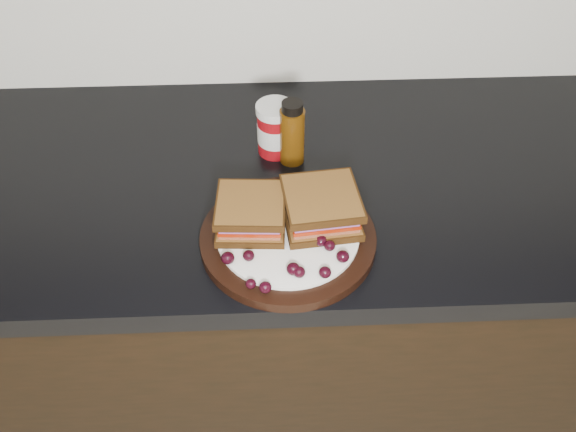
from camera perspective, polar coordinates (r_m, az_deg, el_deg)
name	(u,v)px	position (r m, az deg, el deg)	size (l,w,h in m)	color
base_cabinets	(162,334)	(1.52, -11.13, -10.23)	(3.96, 0.58, 0.86)	black
countertop	(127,188)	(1.19, -14.10, 2.40)	(3.98, 0.60, 0.04)	black
plate	(288,239)	(1.02, 0.00, -2.03)	(0.28, 0.28, 0.02)	black
sandwich_left	(251,213)	(1.01, -3.32, 0.25)	(0.11, 0.11, 0.05)	brown
sandwich_right	(321,207)	(1.01, 2.98, 0.76)	(0.12, 0.12, 0.05)	brown
grape_0	(228,258)	(0.97, -5.38, -3.74)	(0.02, 0.02, 0.02)	black
grape_1	(249,256)	(0.97, -3.52, -3.54)	(0.02, 0.02, 0.02)	black
grape_2	(251,284)	(0.93, -3.32, -6.03)	(0.02, 0.02, 0.01)	black
grape_3	(265,287)	(0.93, -2.03, -6.35)	(0.02, 0.02, 0.02)	black
grape_4	(293,269)	(0.95, 0.47, -4.72)	(0.02, 0.02, 0.02)	black
grape_5	(299,272)	(0.94, 1.01, -5.01)	(0.02, 0.02, 0.02)	black
grape_6	(325,272)	(0.95, 3.31, -5.02)	(0.02, 0.02, 0.02)	black
grape_7	(343,257)	(0.97, 4.89, -3.61)	(0.02, 0.02, 0.02)	black
grape_8	(330,246)	(0.98, 3.72, -2.65)	(0.02, 0.02, 0.02)	black
grape_9	(321,241)	(0.99, 2.98, -2.22)	(0.02, 0.02, 0.02)	black
grape_10	(338,219)	(1.02, 4.44, -0.24)	(0.02, 0.02, 0.02)	black
grape_11	(329,219)	(1.02, 3.70, -0.30)	(0.02, 0.02, 0.02)	black
grape_12	(325,206)	(1.04, 3.30, 0.88)	(0.02, 0.02, 0.02)	black
grape_13	(247,205)	(1.05, -3.69, 1.00)	(0.02, 0.02, 0.02)	black
grape_14	(234,223)	(1.02, -4.79, -0.59)	(0.02, 0.02, 0.01)	black
grape_15	(246,233)	(1.00, -3.75, -1.52)	(0.02, 0.02, 0.02)	black
grape_16	(247,207)	(1.04, -3.65, 0.78)	(0.02, 0.02, 0.02)	black
grape_17	(251,214)	(1.03, -3.30, 0.22)	(0.02, 0.02, 0.02)	black
grape_18	(233,226)	(1.01, -4.90, -0.91)	(0.02, 0.02, 0.02)	black
condiment_jar	(275,129)	(1.17, -1.14, 7.76)	(0.07, 0.07, 0.10)	maroon
oil_bottle	(292,132)	(1.14, 0.38, 7.45)	(0.04, 0.04, 0.12)	#4E2B07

